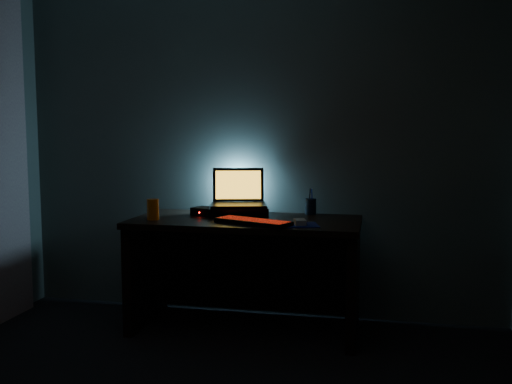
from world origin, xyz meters
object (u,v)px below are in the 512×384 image
pen_cup (311,206)px  router (205,211)px  juice_glass (153,209)px  keyboard (253,222)px  mouse (300,222)px  laptop (238,197)px

pen_cup → router: (-0.70, -0.20, -0.03)m
juice_glass → pen_cup: bearing=24.9°
keyboard → mouse: mouse is taller
mouse → pen_cup: 0.48m
mouse → pen_cup: bearing=73.2°
mouse → laptop: bearing=125.8°
laptop → juice_glass: bearing=-157.4°
laptop → mouse: (0.49, -0.39, -0.10)m
juice_glass → router: (0.28, 0.26, -0.04)m
keyboard → router: router is taller
juice_glass → router: bearing=42.8°
keyboard → juice_glass: (-0.68, 0.04, 0.05)m
keyboard → pen_cup: (0.30, 0.50, 0.04)m
laptop → pen_cup: 0.51m
keyboard → router: bearing=165.9°
keyboard → pen_cup: 0.58m
juice_glass → laptop: bearing=37.2°
pen_cup → juice_glass: juice_glass is taller
keyboard → juice_glass: bearing=-160.9°
laptop → pen_cup: bearing=-4.6°
laptop → mouse: laptop is taller
keyboard → mouse: size_ratio=4.80×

